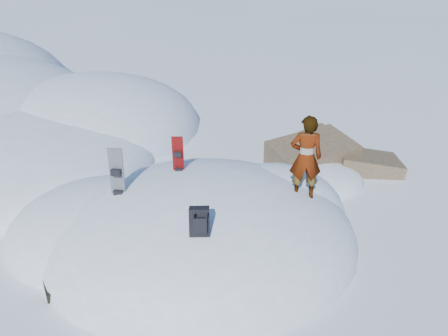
{
  "coord_description": "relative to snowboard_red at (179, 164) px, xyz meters",
  "views": [
    {
      "loc": [
        -0.49,
        -8.03,
        5.94
      ],
      "look_at": [
        0.55,
        0.3,
        1.67
      ],
      "focal_mm": 35.0,
      "sensor_mm": 36.0,
      "label": 1
    }
  ],
  "objects": [
    {
      "name": "ground",
      "position": [
        0.42,
        -0.8,
        -1.59
      ],
      "size": [
        120.0,
        120.0,
        0.0
      ],
      "primitive_type": "plane",
      "color": "white",
      "rests_on": "ground"
    },
    {
      "name": "snow_mound",
      "position": [
        0.25,
        -0.56,
        -1.59
      ],
      "size": [
        8.0,
        6.0,
        3.0
      ],
      "color": "white",
      "rests_on": "ground"
    },
    {
      "name": "rock_outcrop",
      "position": [
        4.14,
        2.21,
        -1.57
      ],
      "size": [
        4.68,
        4.41,
        1.68
      ],
      "color": "brown",
      "rests_on": "ground"
    },
    {
      "name": "snowboard_red",
      "position": [
        0.0,
        0.0,
        0.0
      ],
      "size": [
        0.26,
        0.16,
        1.36
      ],
      "rotation": [
        0.0,
        0.0,
        -0.12
      ],
      "color": "#AD090A",
      "rests_on": "snow_mound"
    },
    {
      "name": "snowboard_dark",
      "position": [
        -1.29,
        -0.63,
        -0.1
      ],
      "size": [
        0.33,
        0.25,
        1.64
      ],
      "rotation": [
        0.0,
        0.0,
        -0.26
      ],
      "color": "black",
      "rests_on": "snow_mound"
    },
    {
      "name": "backpack",
      "position": [
        0.3,
        -2.28,
        -0.06
      ],
      "size": [
        0.4,
        0.46,
        0.61
      ],
      "rotation": [
        0.0,
        0.0,
        -0.1
      ],
      "color": "black",
      "rests_on": "snow_mound"
    },
    {
      "name": "gear_pile",
      "position": [
        -2.27,
        -2.01,
        -1.46
      ],
      "size": [
        0.96,
        0.75,
        0.25
      ],
      "rotation": [
        0.0,
        0.0,
        0.36
      ],
      "color": "black",
      "rests_on": "ground"
    },
    {
      "name": "person",
      "position": [
        2.64,
        -0.89,
        0.42
      ],
      "size": [
        0.75,
        0.56,
        1.86
      ],
      "primitive_type": "imported",
      "rotation": [
        0.0,
        0.0,
        2.96
      ],
      "color": "slate",
      "rests_on": "snow_mound"
    }
  ]
}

